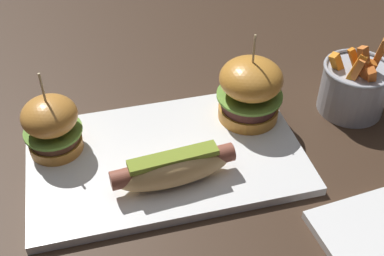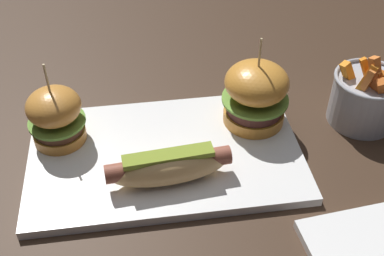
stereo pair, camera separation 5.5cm
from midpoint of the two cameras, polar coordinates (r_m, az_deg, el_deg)
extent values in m
plane|color=#382619|center=(0.72, -0.91, -3.62)|extent=(3.00, 3.00, 0.00)
cube|color=white|center=(0.71, -0.92, -3.22)|extent=(0.39, 0.24, 0.01)
ellipsoid|color=#E2B26D|center=(0.65, -0.66, -4.70)|extent=(0.16, 0.06, 0.05)
cylinder|color=brown|center=(0.65, -0.67, -4.38)|extent=(0.17, 0.04, 0.03)
cube|color=olive|center=(0.64, -0.68, -3.39)|extent=(0.12, 0.03, 0.01)
cylinder|color=#C98235|center=(0.74, -13.09, -0.80)|extent=(0.08, 0.08, 0.02)
cylinder|color=#502D1F|center=(0.73, -13.27, 0.14)|extent=(0.07, 0.07, 0.01)
cylinder|color=#6B9E3D|center=(0.73, -13.39, 0.70)|extent=(0.08, 0.08, 0.00)
ellipsoid|color=#C98235|center=(0.71, -13.72, 2.39)|extent=(0.08, 0.08, 0.05)
cylinder|color=tan|center=(0.68, -14.25, 5.03)|extent=(0.00, 0.00, 0.06)
cylinder|color=orange|center=(0.76, 9.20, 1.44)|extent=(0.09, 0.09, 0.02)
cylinder|color=#4F2823|center=(0.75, 9.36, 2.59)|extent=(0.09, 0.09, 0.02)
cylinder|color=#6B9E3D|center=(0.74, 9.45, 3.30)|extent=(0.10, 0.10, 0.00)
ellipsoid|color=orange|center=(0.73, 9.71, 5.19)|extent=(0.10, 0.10, 0.06)
cylinder|color=tan|center=(0.70, 10.11, 8.05)|extent=(0.00, 0.00, 0.06)
cylinder|color=#A8AAB2|center=(0.82, 21.28, 2.97)|extent=(0.10, 0.10, 0.08)
torus|color=#A8AAB2|center=(0.79, 21.99, 5.29)|extent=(0.11, 0.11, 0.01)
cube|color=orange|center=(0.78, 23.10, 3.88)|extent=(0.03, 0.03, 0.06)
cube|color=orange|center=(0.79, 21.76, 5.29)|extent=(0.03, 0.03, 0.07)
cube|color=orange|center=(0.77, 21.12, 4.59)|extent=(0.04, 0.02, 0.07)
cube|color=orange|center=(0.78, 22.57, 4.84)|extent=(0.03, 0.04, 0.08)
cube|color=orange|center=(0.79, 19.76, 5.45)|extent=(0.04, 0.02, 0.06)
cube|color=orange|center=(0.79, 22.21, 4.55)|extent=(0.03, 0.03, 0.06)
cube|color=orange|center=(0.79, 21.84, 4.66)|extent=(0.02, 0.03, 0.06)
cube|color=orange|center=(0.77, 21.27, 4.29)|extent=(0.03, 0.02, 0.07)
camera|label=1|loc=(0.03, -87.71, 2.00)|focal=45.83mm
camera|label=2|loc=(0.03, 92.29, -2.00)|focal=45.83mm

